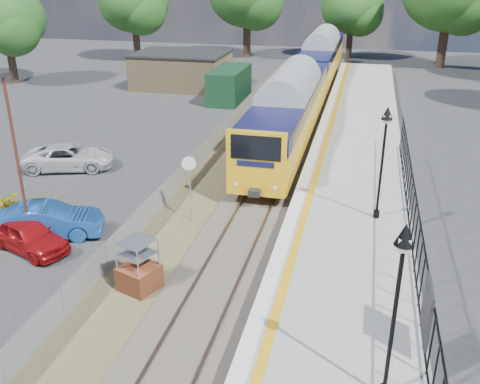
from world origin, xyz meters
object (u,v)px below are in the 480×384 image
(brick_plinth, at_px, (138,266))
(carpark_lamp, at_px, (16,152))
(speed_sign, at_px, (190,177))
(car_yellow, at_px, (46,215))
(victorian_lamp_south, at_px, (400,274))
(car_red, at_px, (28,235))
(car_white, at_px, (69,157))
(train, at_px, (309,76))
(car_blue, at_px, (47,221))
(victorian_lamp_north, at_px, (385,137))

(brick_plinth, distance_m, carpark_lamp, 6.60)
(speed_sign, height_order, car_yellow, speed_sign)
(victorian_lamp_south, height_order, carpark_lamp, carpark_lamp)
(car_red, height_order, car_white, car_white)
(train, bearing_deg, car_blue, -107.30)
(victorian_lamp_south, height_order, speed_sign, victorian_lamp_south)
(brick_plinth, xyz_separation_m, speed_sign, (0.07, 5.46, 1.17))
(brick_plinth, xyz_separation_m, car_blue, (-5.19, 2.74, -0.19))
(victorian_lamp_north, height_order, car_blue, victorian_lamp_north)
(brick_plinth, height_order, car_red, brick_plinth)
(victorian_lamp_north, relative_size, speed_sign, 1.52)
(brick_plinth, relative_size, carpark_lamp, 0.28)
(victorian_lamp_south, bearing_deg, brick_plinth, 152.74)
(train, relative_size, carpark_lamp, 5.94)
(car_yellow, bearing_deg, train, -18.65)
(train, bearing_deg, car_white, -122.29)
(victorian_lamp_south, height_order, car_red, victorian_lamp_south)
(car_white, bearing_deg, carpark_lamp, -178.42)
(carpark_lamp, height_order, car_red, carpark_lamp)
(brick_plinth, distance_m, car_red, 5.59)
(car_yellow, bearing_deg, car_red, -168.77)
(car_red, bearing_deg, victorian_lamp_south, -92.68)
(train, distance_m, car_yellow, 25.60)
(brick_plinth, bearing_deg, carpark_lamp, 160.17)
(speed_sign, relative_size, car_red, 0.82)
(speed_sign, xyz_separation_m, car_white, (-8.55, 4.72, -1.41))
(car_blue, bearing_deg, speed_sign, -84.43)
(train, height_order, car_red, train)
(victorian_lamp_north, height_order, speed_sign, victorian_lamp_north)
(victorian_lamp_south, distance_m, car_white, 22.19)
(victorian_lamp_south, distance_m, speed_sign, 12.70)
(victorian_lamp_south, distance_m, victorian_lamp_north, 10.00)
(speed_sign, bearing_deg, car_blue, -170.81)
(victorian_lamp_south, relative_size, car_red, 1.24)
(carpark_lamp, bearing_deg, car_yellow, 97.16)
(brick_plinth, xyz_separation_m, car_yellow, (-5.71, 3.49, -0.33))
(victorian_lamp_north, bearing_deg, victorian_lamp_south, -88.85)
(car_red, relative_size, car_blue, 0.84)
(train, distance_m, carpark_lamp, 26.95)
(brick_plinth, xyz_separation_m, car_white, (-8.48, 10.17, -0.24))
(victorian_lamp_south, bearing_deg, car_white, 139.10)
(carpark_lamp, distance_m, car_blue, 3.30)
(victorian_lamp_north, bearing_deg, train, 103.66)
(carpark_lamp, xyz_separation_m, car_yellow, (-0.19, 1.50, -3.34))
(car_yellow, bearing_deg, victorian_lamp_north, -79.90)
(victorian_lamp_south, xyz_separation_m, car_white, (-16.55, 14.33, -3.63))
(brick_plinth, relative_size, car_blue, 0.43)
(victorian_lamp_north, xyz_separation_m, car_white, (-16.35, 4.33, -3.63))
(car_yellow, bearing_deg, speed_sign, -70.93)
(carpark_lamp, bearing_deg, brick_plinth, -19.83)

